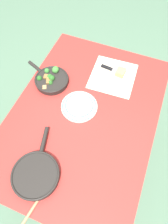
# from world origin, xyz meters

# --- Properties ---
(ground_plane) EXTENTS (14.00, 14.00, 0.00)m
(ground_plane) POSITION_xyz_m (0.00, 0.00, 0.00)
(ground_plane) COLOR #51755B
(dining_table_red) EXTENTS (1.28, 0.90, 0.75)m
(dining_table_red) POSITION_xyz_m (0.00, 0.00, 0.67)
(dining_table_red) COLOR #B72D28
(dining_table_red) RESTS_ON ground_plane
(skillet_broccoli) EXTENTS (0.23, 0.35, 0.08)m
(skillet_broccoli) POSITION_xyz_m (0.16, 0.31, 0.77)
(skillet_broccoli) COLOR black
(skillet_broccoli) RESTS_ON dining_table_red
(skillet_eggs) EXTENTS (0.40, 0.26, 0.05)m
(skillet_eggs) POSITION_xyz_m (-0.45, 0.09, 0.77)
(skillet_eggs) COLOR black
(skillet_eggs) RESTS_ON dining_table_red
(wooden_spoon) EXTENTS (0.36, 0.08, 0.02)m
(wooden_spoon) POSITION_xyz_m (-0.58, 0.03, 0.76)
(wooden_spoon) COLOR tan
(wooden_spoon) RESTS_ON dining_table_red
(parchment_sheet) EXTENTS (0.34, 0.32, 0.00)m
(parchment_sheet) POSITION_xyz_m (0.36, -0.08, 0.75)
(parchment_sheet) COLOR beige
(parchment_sheet) RESTS_ON dining_table_red
(grater_knife) EXTENTS (0.05, 0.23, 0.02)m
(grater_knife) POSITION_xyz_m (0.41, -0.05, 0.76)
(grater_knife) COLOR silver
(grater_knife) RESTS_ON dining_table_red
(cheese_block) EXTENTS (0.08, 0.07, 0.04)m
(cheese_block) POSITION_xyz_m (0.40, -0.12, 0.77)
(cheese_block) COLOR #E0C15B
(cheese_block) RESTS_ON dining_table_red
(dinner_plate_stack) EXTENTS (0.23, 0.23, 0.03)m
(dinner_plate_stack) POSITION_xyz_m (0.03, 0.05, 0.76)
(dinner_plate_stack) COLOR silver
(dinner_plate_stack) RESTS_ON dining_table_red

